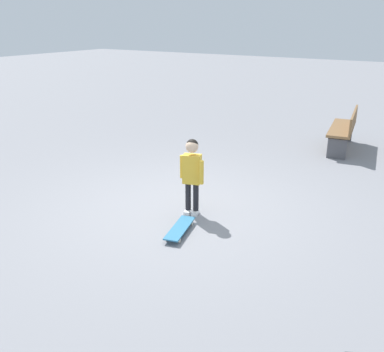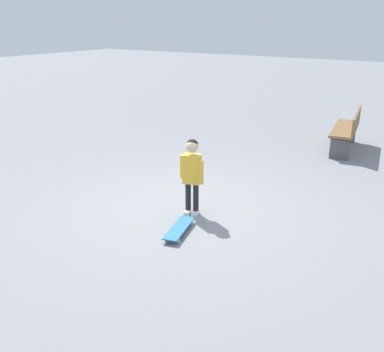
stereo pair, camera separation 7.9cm
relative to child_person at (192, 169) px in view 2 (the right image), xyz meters
name	(u,v)px [view 2 (the right image)]	position (x,y,z in m)	size (l,w,h in m)	color
ground_plane	(179,208)	(0.05, 0.25, -0.66)	(50.00, 50.00, 0.00)	gray
child_person	(192,169)	(0.00, 0.00, 0.00)	(0.23, 0.40, 1.06)	black
skateboard	(179,228)	(-0.57, -0.18, -0.60)	(0.72, 0.35, 0.07)	teal
street_bench	(347,130)	(4.29, -0.99, -0.23)	(1.65, 0.67, 0.80)	brown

